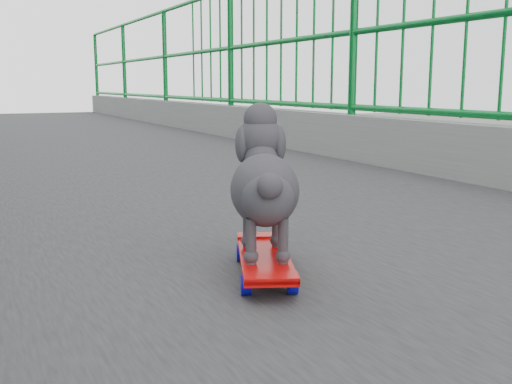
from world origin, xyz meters
The scene contains 2 objects.
skateboard centered at (-0.35, 1.96, 7.04)m, with size 0.29×0.46×0.06m.
poodle centered at (-0.34, 1.98, 7.25)m, with size 0.27×0.40×0.36m.
Camera 1 is at (-1.06, 0.60, 7.50)m, focal length 42.00 mm.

